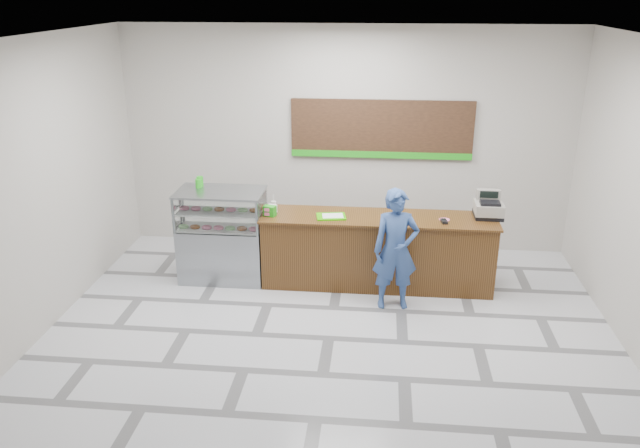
# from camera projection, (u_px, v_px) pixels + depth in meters

# --- Properties ---
(floor) EXTENTS (7.00, 7.00, 0.00)m
(floor) POSITION_uv_depth(u_px,v_px,m) (329.00, 338.00, 7.58)
(floor) COLOR silver
(floor) RESTS_ON ground
(back_wall) EXTENTS (7.00, 0.00, 7.00)m
(back_wall) POSITION_uv_depth(u_px,v_px,m) (346.00, 140.00, 9.74)
(back_wall) COLOR #B9B3AA
(back_wall) RESTS_ON floor
(ceiling) EXTENTS (7.00, 7.00, 0.00)m
(ceiling) POSITION_uv_depth(u_px,v_px,m) (330.00, 39.00, 6.33)
(ceiling) COLOR silver
(ceiling) RESTS_ON back_wall
(sales_counter) EXTENTS (3.26, 0.76, 1.03)m
(sales_counter) POSITION_uv_depth(u_px,v_px,m) (377.00, 251.00, 8.78)
(sales_counter) COLOR #583516
(sales_counter) RESTS_ON floor
(display_case) EXTENTS (1.22, 0.72, 1.33)m
(display_case) POSITION_uv_depth(u_px,v_px,m) (222.00, 234.00, 8.93)
(display_case) COLOR gray
(display_case) RESTS_ON floor
(menu_board) EXTENTS (2.80, 0.06, 0.90)m
(menu_board) POSITION_uv_depth(u_px,v_px,m) (382.00, 130.00, 9.59)
(menu_board) COLOR black
(menu_board) RESTS_ON back_wall
(cash_register) EXTENTS (0.39, 0.40, 0.36)m
(cash_register) POSITION_uv_depth(u_px,v_px,m) (488.00, 207.00, 8.55)
(cash_register) COLOR black
(cash_register) RESTS_ON sales_counter
(card_terminal) EXTENTS (0.09, 0.15, 0.04)m
(card_terminal) POSITION_uv_depth(u_px,v_px,m) (444.00, 221.00, 8.38)
(card_terminal) COLOR black
(card_terminal) RESTS_ON sales_counter
(serving_tray) EXTENTS (0.44, 0.35, 0.02)m
(serving_tray) POSITION_uv_depth(u_px,v_px,m) (331.00, 216.00, 8.58)
(serving_tray) COLOR #33C600
(serving_tray) RESTS_ON sales_counter
(napkin_box) EXTENTS (0.16, 0.16, 0.11)m
(napkin_box) POSITION_uv_depth(u_px,v_px,m) (271.00, 209.00, 8.72)
(napkin_box) COLOR white
(napkin_box) RESTS_ON sales_counter
(straw_cup) EXTENTS (0.07, 0.07, 0.11)m
(straw_cup) POSITION_uv_depth(u_px,v_px,m) (274.00, 205.00, 8.91)
(straw_cup) COLOR silver
(straw_cup) RESTS_ON sales_counter
(promo_box) EXTENTS (0.19, 0.15, 0.14)m
(promo_box) POSITION_uv_depth(u_px,v_px,m) (270.00, 211.00, 8.61)
(promo_box) COLOR #1FA418
(promo_box) RESTS_ON sales_counter
(donut_decal) EXTENTS (0.15, 0.15, 0.00)m
(donut_decal) POSITION_uv_depth(u_px,v_px,m) (444.00, 220.00, 8.49)
(donut_decal) COLOR pink
(donut_decal) RESTS_ON sales_counter
(green_cup_left) EXTENTS (0.08, 0.08, 0.13)m
(green_cup_left) POSITION_uv_depth(u_px,v_px,m) (198.00, 184.00, 8.82)
(green_cup_left) COLOR #1FA418
(green_cup_left) RESTS_ON display_case
(green_cup_right) EXTENTS (0.09, 0.09, 0.14)m
(green_cup_right) POSITION_uv_depth(u_px,v_px,m) (200.00, 181.00, 8.89)
(green_cup_right) COLOR #1FA418
(green_cup_right) RESTS_ON display_case
(customer) EXTENTS (0.64, 0.46, 1.63)m
(customer) POSITION_uv_depth(u_px,v_px,m) (396.00, 250.00, 8.07)
(customer) COLOR #2F4C86
(customer) RESTS_ON floor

